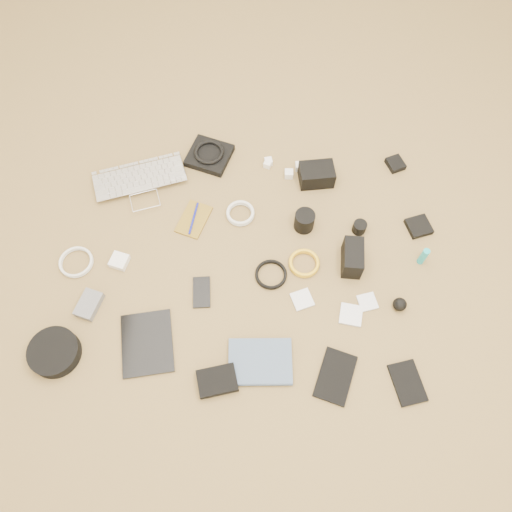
{
  "coord_description": "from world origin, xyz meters",
  "views": [
    {
      "loc": [
        0.08,
        -0.82,
        1.74
      ],
      "look_at": [
        0.04,
        0.03,
        0.02
      ],
      "focal_mm": 35.0,
      "sensor_mm": 36.0,
      "label": 1
    }
  ],
  "objects_px": {
    "dslr_camera": "(317,175)",
    "headphone_case": "(54,352)",
    "laptop": "(142,189)",
    "tablet": "(147,343)",
    "phone": "(202,292)",
    "paperback": "(261,386)"
  },
  "relations": [
    {
      "from": "phone",
      "to": "headphone_case",
      "type": "xyz_separation_m",
      "value": [
        -0.49,
        -0.25,
        0.02
      ]
    },
    {
      "from": "tablet",
      "to": "paperback",
      "type": "height_order",
      "value": "paperback"
    },
    {
      "from": "tablet",
      "to": "paperback",
      "type": "xyz_separation_m",
      "value": [
        0.41,
        -0.14,
        0.01
      ]
    },
    {
      "from": "laptop",
      "to": "headphone_case",
      "type": "xyz_separation_m",
      "value": [
        -0.21,
        -0.7,
        0.01
      ]
    },
    {
      "from": "phone",
      "to": "tablet",
      "type": "bearing_deg",
      "value": -136.47
    },
    {
      "from": "tablet",
      "to": "phone",
      "type": "bearing_deg",
      "value": 38.12
    },
    {
      "from": "laptop",
      "to": "dslr_camera",
      "type": "distance_m",
      "value": 0.72
    },
    {
      "from": "dslr_camera",
      "to": "headphone_case",
      "type": "xyz_separation_m",
      "value": [
        -0.93,
        -0.78,
        -0.02
      ]
    },
    {
      "from": "dslr_camera",
      "to": "headphone_case",
      "type": "height_order",
      "value": "dslr_camera"
    },
    {
      "from": "laptop",
      "to": "dslr_camera",
      "type": "xyz_separation_m",
      "value": [
        0.72,
        0.08,
        0.03
      ]
    },
    {
      "from": "dslr_camera",
      "to": "tablet",
      "type": "bearing_deg",
      "value": -138.22
    },
    {
      "from": "tablet",
      "to": "headphone_case",
      "type": "distance_m",
      "value": 0.32
    },
    {
      "from": "laptop",
      "to": "tablet",
      "type": "bearing_deg",
      "value": -99.67
    },
    {
      "from": "dslr_camera",
      "to": "tablet",
      "type": "xyz_separation_m",
      "value": [
        -0.61,
        -0.73,
        -0.04
      ]
    },
    {
      "from": "dslr_camera",
      "to": "tablet",
      "type": "relative_size",
      "value": 0.6
    },
    {
      "from": "dslr_camera",
      "to": "phone",
      "type": "bearing_deg",
      "value": -137.77
    },
    {
      "from": "headphone_case",
      "to": "tablet",
      "type": "bearing_deg",
      "value": 9.16
    },
    {
      "from": "tablet",
      "to": "headphone_case",
      "type": "bearing_deg",
      "value": 178.32
    },
    {
      "from": "laptop",
      "to": "phone",
      "type": "relative_size",
      "value": 3.06
    },
    {
      "from": "phone",
      "to": "headphone_case",
      "type": "height_order",
      "value": "headphone_case"
    },
    {
      "from": "laptop",
      "to": "headphone_case",
      "type": "relative_size",
      "value": 2.12
    },
    {
      "from": "headphone_case",
      "to": "paperback",
      "type": "relative_size",
      "value": 0.8
    }
  ]
}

